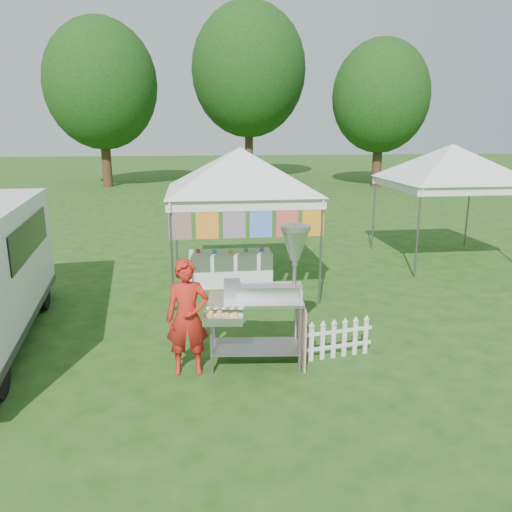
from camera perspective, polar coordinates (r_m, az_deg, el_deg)
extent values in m
plane|color=#1E4714|center=(7.85, 0.81, -11.04)|extent=(120.00, 120.00, 0.00)
cylinder|color=#59595E|center=(9.40, -9.59, -0.13)|extent=(0.04, 0.04, 2.10)
cylinder|color=#59595E|center=(9.70, 7.42, 0.40)|extent=(0.04, 0.04, 2.10)
cylinder|color=#59595E|center=(12.17, -9.13, 3.18)|extent=(0.04, 0.04, 2.10)
cylinder|color=#59595E|center=(12.40, 4.12, 3.53)|extent=(0.04, 0.04, 2.10)
cube|color=white|center=(9.26, -0.98, 5.86)|extent=(3.00, 0.03, 0.22)
cube|color=white|center=(12.06, -2.49, 7.82)|extent=(3.00, 0.03, 0.22)
pyramid|color=white|center=(10.57, -1.87, 12.35)|extent=(4.24, 4.24, 0.90)
cylinder|color=#59595E|center=(9.24, -0.98, 6.35)|extent=(3.00, 0.03, 0.03)
cube|color=orange|center=(9.25, -8.71, 3.99)|extent=(0.42, 0.01, 0.70)
cube|color=red|center=(9.25, -5.60, 4.09)|extent=(0.42, 0.01, 0.70)
cube|color=teal|center=(9.28, -2.51, 4.17)|extent=(0.42, 0.01, 0.70)
cube|color=#1B27DF|center=(9.33, 0.56, 4.24)|extent=(0.42, 0.01, 0.70)
cube|color=#B9175C|center=(9.41, 3.59, 4.30)|extent=(0.42, 0.01, 0.70)
cube|color=#DA5F18|center=(9.52, 6.55, 4.35)|extent=(0.42, 0.01, 0.70)
cylinder|color=#59595E|center=(11.98, 18.00, 2.49)|extent=(0.04, 0.04, 2.10)
cylinder|color=#59595E|center=(14.56, 13.30, 4.79)|extent=(0.04, 0.04, 2.10)
cylinder|color=#59595E|center=(15.78, 23.04, 4.74)|extent=(0.04, 0.04, 2.10)
cube|color=white|center=(12.51, 24.27, 6.81)|extent=(3.00, 0.03, 0.22)
cube|color=white|center=(15.00, 18.65, 8.36)|extent=(3.00, 0.03, 0.22)
pyramid|color=white|center=(13.67, 21.60, 11.82)|extent=(4.24, 4.24, 0.90)
cylinder|color=#59595E|center=(12.51, 24.31, 7.18)|extent=(3.00, 0.03, 0.03)
cylinder|color=#3B2715|center=(31.45, -16.77, 11.20)|extent=(0.56, 0.56, 3.96)
ellipsoid|color=#275116|center=(31.52, -17.30, 18.22)|extent=(6.40, 6.40, 7.36)
cylinder|color=#3B2715|center=(35.26, -0.81, 12.77)|extent=(0.56, 0.56, 4.84)
ellipsoid|color=#275116|center=(35.45, -0.84, 20.44)|extent=(7.60, 7.60, 8.74)
cylinder|color=#3B2715|center=(31.08, 13.69, 10.96)|extent=(0.56, 0.56, 3.52)
ellipsoid|color=#275116|center=(31.09, 14.08, 17.29)|extent=(5.60, 5.60, 6.44)
cylinder|color=gray|center=(7.06, -5.12, -9.64)|extent=(0.05, 0.05, 1.00)
cylinder|color=gray|center=(7.09, 5.06, -9.53)|extent=(0.05, 0.05, 1.00)
cylinder|color=gray|center=(7.58, -4.86, -7.89)|extent=(0.05, 0.05, 1.00)
cylinder|color=gray|center=(7.61, 4.58, -7.80)|extent=(0.05, 0.05, 1.00)
cube|color=gray|center=(7.40, -0.07, -10.30)|extent=(1.33, 0.76, 0.02)
cube|color=#B7B7BC|center=(7.13, -0.08, -5.00)|extent=(1.40, 0.80, 0.04)
cube|color=#B7B7BC|center=(7.15, 1.52, -4.03)|extent=(0.97, 0.37, 0.17)
cube|color=gray|center=(7.13, -2.78, -3.77)|extent=(0.25, 0.27, 0.25)
cylinder|color=gray|center=(7.07, 4.44, -0.95)|extent=(0.06, 0.06, 1.00)
cone|color=#B7B7BC|center=(7.00, 4.48, 1.25)|extent=(0.44, 0.44, 0.45)
cylinder|color=#B7B7BC|center=(6.95, 4.52, 3.23)|extent=(0.46, 0.46, 0.07)
cube|color=#B7B7BC|center=(6.77, -3.79, -7.10)|extent=(0.57, 0.39, 0.11)
cube|color=pink|center=(7.35, 5.28, -8.62)|extent=(0.11, 0.83, 0.90)
cube|color=white|center=(6.83, 5.16, -4.74)|extent=(0.03, 0.16, 0.20)
imported|color=red|center=(7.03, -7.83, -6.97)|extent=(0.61, 0.40, 1.65)
cube|color=black|center=(9.05, -24.43, 2.02)|extent=(0.33, 2.88, 0.58)
cylinder|color=black|center=(10.39, -23.40, -3.70)|extent=(0.31, 0.74, 0.72)
cube|color=white|center=(7.53, 6.35, -9.91)|extent=(0.07, 0.03, 0.56)
cube|color=white|center=(7.60, 7.61, -9.72)|extent=(0.07, 0.03, 0.56)
cube|color=white|center=(7.68, 8.85, -9.53)|extent=(0.07, 0.03, 0.56)
cube|color=white|center=(7.75, 10.06, -9.34)|extent=(0.07, 0.03, 0.56)
cube|color=white|center=(7.83, 11.25, -9.15)|extent=(0.07, 0.03, 0.56)
cube|color=white|center=(7.91, 12.42, -8.95)|extent=(0.07, 0.03, 0.56)
cube|color=white|center=(7.75, 9.43, -10.11)|extent=(1.07, 0.21, 0.05)
cube|color=white|center=(7.66, 9.50, -8.48)|extent=(1.07, 0.21, 0.05)
cube|color=white|center=(11.07, -2.95, -1.39)|extent=(1.80, 0.70, 0.74)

